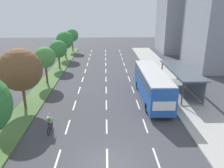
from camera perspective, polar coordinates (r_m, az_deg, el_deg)
ground_plane at (r=16.06m, az=-1.25°, el=-19.94°), size 140.00×140.00×0.00m
median_strip at (r=35.01m, az=-15.29°, el=1.58°), size 2.60×52.00×0.12m
sidewalk_right at (r=35.26m, az=13.65°, el=1.87°), size 4.50×52.00×0.15m
lane_divider_left at (r=33.48m, az=-7.56°, el=1.21°), size 0.14×49.46×0.01m
lane_divider_center at (r=33.30m, az=-1.56°, el=1.28°), size 0.14×49.46×0.01m
lane_divider_right at (r=33.49m, az=4.44°, el=1.33°), size 0.14×49.46×0.01m
bus_shelter at (r=28.95m, az=17.68°, el=1.51°), size 2.90×9.84×2.86m
bus at (r=25.71m, az=10.26°, el=0.43°), size 2.54×11.29×3.37m
cyclist at (r=19.86m, az=-15.75°, el=-9.74°), size 0.46×1.82×1.71m
median_tree_second at (r=23.90m, az=-22.51°, el=3.40°), size 4.31×4.31×6.32m
median_tree_third at (r=31.55m, az=-16.90°, el=6.55°), size 2.88×2.88×5.11m
median_tree_fourth at (r=39.43m, az=-13.67°, el=8.73°), size 3.01×3.01×4.88m
median_tree_fifth at (r=47.40m, az=-12.06°, el=11.02°), size 3.54×3.54×5.58m
median_tree_farthest at (r=55.41m, az=-10.26°, el=12.24°), size 3.04×3.04×5.36m
building_near_right at (r=42.72m, az=24.60°, el=16.08°), size 6.11×11.25×18.38m
building_mid_right at (r=56.94m, az=17.04°, el=18.41°), size 8.59×9.98×20.75m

